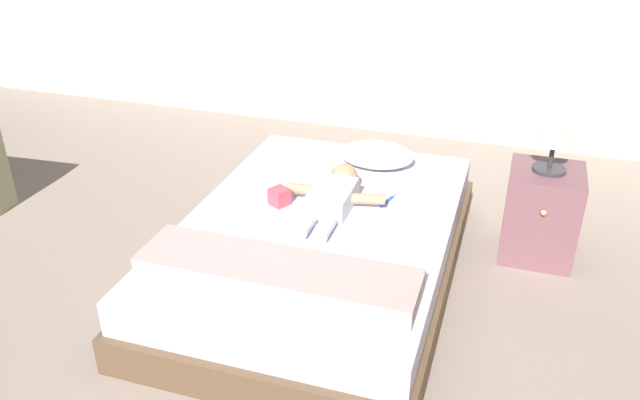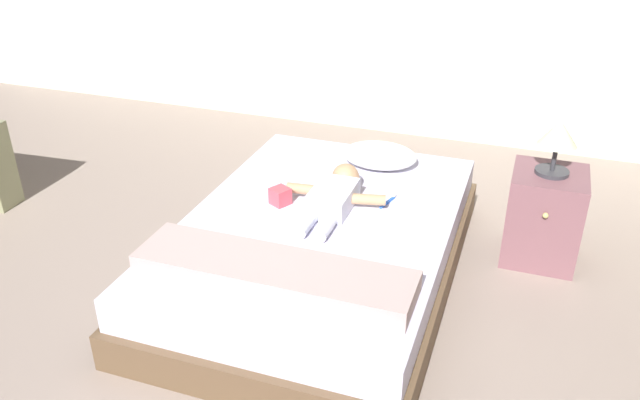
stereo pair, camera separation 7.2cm
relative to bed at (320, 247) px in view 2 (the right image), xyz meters
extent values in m
plane|color=gray|center=(-0.26, -0.82, -0.17)|extent=(8.00, 8.00, 0.00)
cube|color=brown|center=(0.00, 0.00, -0.08)|extent=(1.36, 2.01, 0.18)
cube|color=silver|center=(0.00, 0.00, 0.09)|extent=(1.30, 1.93, 0.17)
ellipsoid|color=white|center=(0.12, 0.72, 0.24)|extent=(0.45, 0.34, 0.12)
cube|color=silver|center=(0.03, 0.12, 0.24)|extent=(0.20, 0.33, 0.11)
sphere|color=tan|center=(0.03, 0.34, 0.25)|extent=(0.15, 0.15, 0.15)
cylinder|color=tan|center=(-0.15, 0.17, 0.24)|extent=(0.18, 0.08, 0.06)
cylinder|color=tan|center=(0.21, 0.17, 0.24)|extent=(0.18, 0.09, 0.06)
cylinder|color=silver|center=(-0.02, -0.14, 0.21)|extent=(0.06, 0.20, 0.06)
cylinder|color=silver|center=(0.08, -0.14, 0.21)|extent=(0.06, 0.20, 0.06)
cube|color=blue|center=(0.29, 0.26, 0.19)|extent=(0.05, 0.15, 0.01)
cube|color=white|center=(0.31, 0.33, 0.20)|extent=(0.02, 0.03, 0.01)
cube|color=#774C53|center=(1.08, 0.57, 0.08)|extent=(0.38, 0.38, 0.51)
sphere|color=tan|center=(1.08, 0.37, 0.20)|extent=(0.03, 0.03, 0.03)
cylinder|color=#333338|center=(1.08, 0.57, 0.35)|extent=(0.17, 0.17, 0.02)
cylinder|color=#333338|center=(1.08, 0.57, 0.43)|extent=(0.02, 0.02, 0.14)
cone|color=beige|center=(1.08, 0.57, 0.57)|extent=(0.20, 0.20, 0.13)
cube|color=#B19892|center=(0.00, -0.60, 0.23)|extent=(1.22, 0.31, 0.10)
cube|color=#D94853|center=(-0.25, 0.07, 0.22)|extent=(0.12, 0.12, 0.09)
camera|label=1|loc=(0.87, -2.71, 1.78)|focal=36.13mm
camera|label=2|loc=(0.94, -2.69, 1.78)|focal=36.13mm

